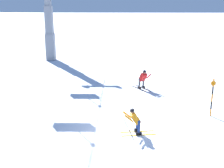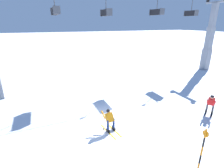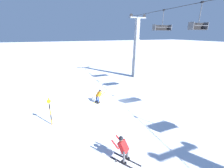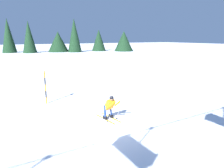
{
  "view_description": "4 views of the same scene",
  "coord_description": "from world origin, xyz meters",
  "views": [
    {
      "loc": [
        -13.62,
        -0.08,
        6.43
      ],
      "look_at": [
        -1.14,
        0.21,
        2.76
      ],
      "focal_mm": 46.69,
      "sensor_mm": 36.0,
      "label": 1
    },
    {
      "loc": [
        -3.86,
        -9.19,
        6.14
      ],
      "look_at": [
        -0.3,
        -0.94,
        2.96
      ],
      "focal_mm": 27.46,
      "sensor_mm": 36.0,
      "label": 2
    },
    {
      "loc": [
        12.71,
        -4.84,
        6.51
      ],
      "look_at": [
        0.43,
        0.15,
        2.08
      ],
      "focal_mm": 24.24,
      "sensor_mm": 36.0,
      "label": 3
    },
    {
      "loc": [
        4.53,
        8.05,
        4.32
      ],
      "look_at": [
        -0.4,
        -0.57,
        2.03
      ],
      "focal_mm": 32.55,
      "sensor_mm": 36.0,
      "label": 4
    }
  ],
  "objects": [
    {
      "name": "trail_marker_pole",
      "position": [
        1.92,
        -5.33,
        1.18
      ],
      "size": [
        0.07,
        0.28,
        2.19
      ],
      "color": "orange",
      "rests_on": "ground_plane"
    },
    {
      "name": "skier_carving_main",
      "position": [
        -0.45,
        -0.9,
        0.75
      ],
      "size": [
        0.82,
        1.8,
        1.46
      ],
      "color": "yellow",
      "rests_on": "ground_plane"
    },
    {
      "name": "ground_plane",
      "position": [
        0.0,
        0.0,
        0.0
      ],
      "size": [
        260.0,
        260.0,
        0.0
      ],
      "primitive_type": "plane",
      "color": "white"
    },
    {
      "name": "tree_line_ridge",
      "position": [
        -15.83,
        -52.38,
        3.81
      ],
      "size": [
        37.2,
        15.24,
        9.77
      ],
      "color": "black",
      "rests_on": "ground_plane"
    }
  ]
}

